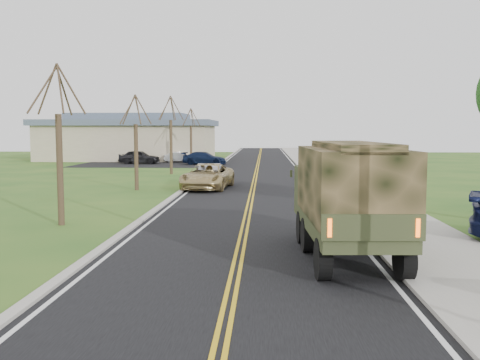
{
  "coord_description": "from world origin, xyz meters",
  "views": [
    {
      "loc": [
        0.72,
        -9.75,
        3.58
      ],
      "look_at": [
        -0.17,
        9.46,
        1.8
      ],
      "focal_mm": 40.0,
      "sensor_mm": 36.0,
      "label": 1
    }
  ],
  "objects": [
    {
      "name": "military_truck",
      "position": [
        3.0,
        5.12,
        1.87
      ],
      "size": [
        2.56,
        6.66,
        3.27
      ],
      "rotation": [
        0.0,
        0.0,
        0.04
      ],
      "color": "black",
      "rests_on": "ground"
    },
    {
      "name": "suv_champagne",
      "position": [
        -2.78,
        22.84,
        0.77
      ],
      "size": [
        3.15,
        5.79,
        1.54
      ],
      "primitive_type": "imported",
      "rotation": [
        0.0,
        0.0,
        -0.11
      ],
      "color": "tan",
      "rests_on": "ground"
    },
    {
      "name": "bare_tree_b",
      "position": [
        -7.0,
        22.0,
        2.48
      ],
      "size": [
        1.83,
        2.14,
        5.73
      ],
      "color": "#38281C",
      "rests_on": "ground"
    },
    {
      "name": "sedan_silver",
      "position": [
        -2.91,
        24.95,
        0.7
      ],
      "size": [
        1.83,
        4.35,
        1.4
      ],
      "primitive_type": "imported",
      "rotation": [
        0.0,
        0.0,
        0.08
      ],
      "color": "silver",
      "rests_on": "ground"
    },
    {
      "name": "commercial_building",
      "position": [
        -15.98,
        55.97,
        2.69
      ],
      "size": [
        25.5,
        21.5,
        5.65
      ],
      "color": "tan",
      "rests_on": "ground"
    },
    {
      "name": "lot_car_silver",
      "position": [
        -8.86,
        50.0,
        0.6
      ],
      "size": [
        3.81,
        2.03,
        1.19
      ],
      "primitive_type": "imported",
      "rotation": [
        0.0,
        0.0,
        1.79
      ],
      "color": "#ADAEB2",
      "rests_on": "ground"
    },
    {
      "name": "sidewalk_right",
      "position": [
        5.9,
        40.0,
        0.05
      ],
      "size": [
        3.2,
        120.0,
        0.1
      ],
      "primitive_type": "cube",
      "color": "#9E998E",
      "rests_on": "ground"
    },
    {
      "name": "bare_tree_c",
      "position": [
        -7.0,
        34.0,
        2.78
      ],
      "size": [
        2.04,
        2.39,
        6.42
      ],
      "color": "#38281C",
      "rests_on": "ground"
    },
    {
      "name": "bare_tree_a",
      "position": [
        -7.0,
        10.0,
        2.63
      ],
      "size": [
        1.93,
        2.26,
        6.08
      ],
      "color": "#38281C",
      "rests_on": "ground"
    },
    {
      "name": "bare_tree_d",
      "position": [
        -7.0,
        46.0,
        2.55
      ],
      "size": [
        1.88,
        2.2,
        5.91
      ],
      "color": "#38281C",
      "rests_on": "ground"
    },
    {
      "name": "lot_car_dark",
      "position": [
        -12.76,
        47.08,
        0.75
      ],
      "size": [
        4.43,
        1.9,
        1.49
      ],
      "primitive_type": "imported",
      "rotation": [
        0.0,
        0.0,
        1.54
      ],
      "color": "black",
      "rests_on": "ground"
    },
    {
      "name": "curb_right",
      "position": [
        4.15,
        40.0,
        0.06
      ],
      "size": [
        0.3,
        120.0,
        0.12
      ],
      "primitive_type": "cube",
      "color": "#9E998E",
      "rests_on": "ground"
    },
    {
      "name": "road",
      "position": [
        0.0,
        40.0,
        0.01
      ],
      "size": [
        8.0,
        120.0,
        0.01
      ],
      "primitive_type": "cube",
      "color": "black",
      "rests_on": "ground"
    },
    {
      "name": "lot_car_navy",
      "position": [
        -5.63,
        46.32,
        0.67
      ],
      "size": [
        4.78,
        2.29,
        1.34
      ],
      "primitive_type": "imported",
      "rotation": [
        0.0,
        0.0,
        1.48
      ],
      "color": "#0E1936",
      "rests_on": "ground"
    },
    {
      "name": "ground",
      "position": [
        0.0,
        0.0,
        0.0
      ],
      "size": [
        160.0,
        160.0,
        0.0
      ],
      "primitive_type": "plane",
      "color": "#29541C",
      "rests_on": "ground"
    },
    {
      "name": "curb_left",
      "position": [
        -4.15,
        40.0,
        0.05
      ],
      "size": [
        0.3,
        120.0,
        0.1
      ],
      "primitive_type": "cube",
      "color": "#9E998E",
      "rests_on": "ground"
    }
  ]
}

